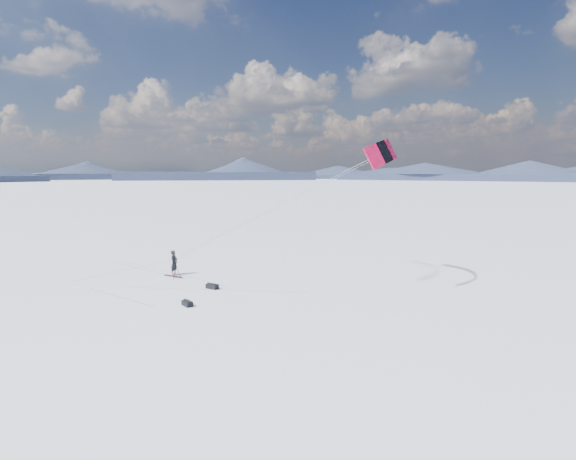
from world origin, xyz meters
The scene contains 9 objects.
ground centered at (0.00, 0.00, 0.00)m, with size 1800.00×1800.00×0.00m, color white.
horizon_hills centered at (0.00, 0.00, 2.83)m, with size 704.00×704.00×8.00m.
snow_tracks centered at (-1.44, -0.32, 0.00)m, with size 13.93×10.25×0.01m.
snowkiter centered at (-0.56, 2.01, 0.00)m, with size 0.65×0.43×1.79m, color black.
snowboard centered at (-0.36, 1.67, 0.02)m, with size 1.54×0.29×0.04m, color maroon.
tripod centered at (0.25, 1.32, 0.76)m, with size 0.59×0.57×1.18m.
gear_bag_a centered at (4.00, 0.58, 0.16)m, with size 0.81×0.41×0.36m.
gear_bag_b centered at (4.94, -2.73, 0.15)m, with size 0.81×0.59×0.34m.
power_kite centered at (13.04, 6.13, 8.41)m, with size 14.94×6.99×8.12m.
Camera 1 is at (20.49, -19.50, 7.45)m, focal length 26.00 mm.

